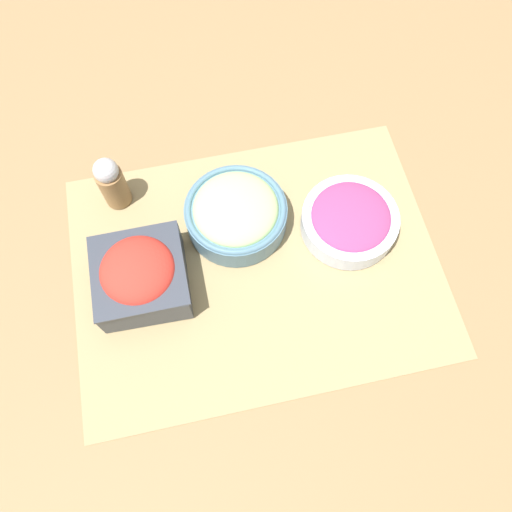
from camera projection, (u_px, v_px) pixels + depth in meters
The scene contains 6 objects.
ground_plane at pixel (256, 264), 0.81m from camera, with size 3.00×3.00×0.00m, color olive.
placemat at pixel (256, 264), 0.81m from camera, with size 0.59×0.44×0.00m.
cucumber_bowl at pixel (236, 212), 0.81m from camera, with size 0.17×0.17×0.07m.
tomato_bowl at pixel (140, 273), 0.76m from camera, with size 0.14×0.14×0.09m.
onion_bowl at pixel (350, 220), 0.81m from camera, with size 0.16×0.16×0.05m.
pepper_shaker at pixel (111, 182), 0.81m from camera, with size 0.04×0.04×0.11m.
Camera 1 is at (0.07, 0.31, 0.75)m, focal length 35.00 mm.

